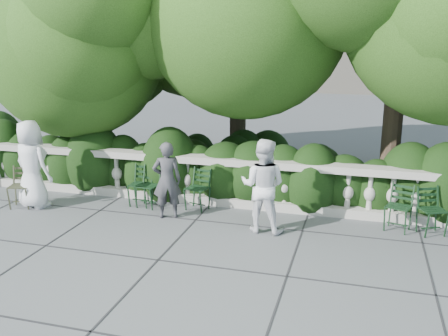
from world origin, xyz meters
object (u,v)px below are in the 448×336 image
(chair_c, at_px, (138,208))
(chair_weathered, at_px, (20,210))
(chair_d, at_px, (394,233))
(person_woman_grey, at_px, (167,180))
(chair_b, at_px, (194,212))
(chair_a, at_px, (145,209))
(person_businessman, at_px, (32,164))
(chair_f, at_px, (434,237))
(person_casual_man, at_px, (263,186))

(chair_c, distance_m, chair_weathered, 2.35)
(chair_weathered, bearing_deg, chair_d, -9.95)
(person_woman_grey, bearing_deg, chair_b, -154.00)
(chair_a, xyz_separation_m, person_woman_grey, (0.63, -0.30, 0.74))
(chair_weathered, bearing_deg, person_woman_grey, -8.26)
(person_businessman, bearing_deg, chair_f, -160.19)
(chair_weathered, relative_size, person_businessman, 0.48)
(chair_weathered, xyz_separation_m, person_woman_grey, (3.01, 0.40, 0.74))
(chair_d, height_order, chair_weathered, same)
(person_woman_grey, bearing_deg, chair_c, -45.50)
(chair_a, relative_size, chair_d, 1.00)
(chair_f, distance_m, chair_weathered, 7.83)
(person_casual_man, bearing_deg, person_woman_grey, -1.60)
(chair_b, xyz_separation_m, chair_c, (-1.16, -0.08, 0.00))
(chair_a, relative_size, chair_b, 1.00)
(chair_c, bearing_deg, chair_b, 3.87)
(chair_a, bearing_deg, chair_c, 173.16)
(chair_c, bearing_deg, person_businessman, -166.17)
(chair_a, distance_m, chair_b, 1.01)
(person_woman_grey, bearing_deg, chair_f, 161.73)
(chair_f, relative_size, person_businessman, 0.48)
(chair_a, xyz_separation_m, chair_b, (1.00, 0.12, 0.00))
(chair_c, relative_size, person_businessman, 0.48)
(chair_a, relative_size, person_casual_man, 0.51)
(chair_f, distance_m, person_woman_grey, 4.85)
(chair_c, distance_m, chair_d, 4.91)
(chair_b, relative_size, chair_c, 1.00)
(chair_a, distance_m, chair_f, 5.41)
(chair_c, relative_size, person_casual_man, 0.51)
(chair_d, xyz_separation_m, chair_weathered, (-7.14, -0.74, 0.00))
(chair_c, xyz_separation_m, person_businessman, (-2.03, -0.49, 0.88))
(chair_c, bearing_deg, person_woman_grey, -23.27)
(chair_a, relative_size, person_businessman, 0.48)
(chair_d, distance_m, person_casual_man, 2.46)
(chair_d, bearing_deg, chair_c, -161.91)
(chair_weathered, height_order, person_businessman, person_businessman)
(person_woman_grey, bearing_deg, chair_a, -47.54)
(chair_weathered, distance_m, person_casual_man, 4.95)
(chair_d, xyz_separation_m, chair_f, (0.66, -0.02, 0.00))
(chair_weathered, distance_m, person_woman_grey, 3.13)
(person_businessman, distance_m, person_woman_grey, 2.82)
(chair_f, height_order, person_businessman, person_businessman)
(chair_a, xyz_separation_m, chair_f, (5.41, 0.02, 0.00))
(chair_a, xyz_separation_m, chair_c, (-0.16, 0.04, 0.00))
(person_businessman, bearing_deg, chair_a, -152.10)
(chair_f, relative_size, chair_weathered, 1.00)
(chair_d, xyz_separation_m, person_casual_man, (-2.26, -0.51, 0.83))
(chair_a, bearing_deg, chair_weathered, -155.61)
(chair_b, xyz_separation_m, person_casual_man, (1.49, -0.59, 0.83))
(chair_a, height_order, chair_d, same)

